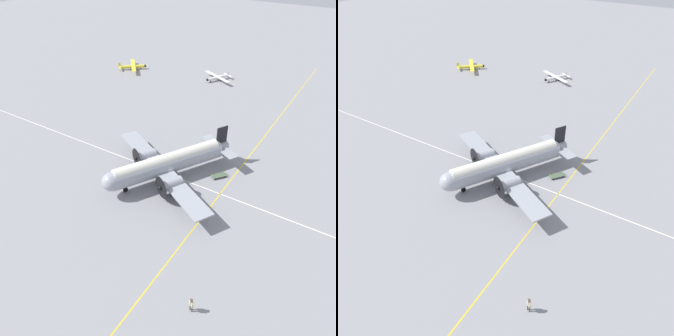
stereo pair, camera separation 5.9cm
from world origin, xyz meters
TOP-DOWN VIEW (x-y plane):
  - ground_plane at (0.00, 0.00)m, footprint 300.00×300.00m
  - apron_line_eastwest at (0.00, -8.00)m, footprint 120.00×0.16m
  - apron_line_northsouth at (0.71, 0.00)m, footprint 0.16×120.00m
  - airliner_main at (-0.38, 0.21)m, footprint 19.02×21.06m
  - crew_foreground at (-16.31, -12.85)m, footprint 0.37×0.57m
  - suitcase_near_door at (3.99, -5.36)m, footprint 0.39×0.14m
  - baggage_cart at (4.10, -6.18)m, footprint 2.35×2.15m
  - light_aircraft_distant at (38.66, 10.42)m, footprint 6.47×8.23m
  - light_aircraft_taxiing at (34.09, 32.28)m, footprint 8.03×7.35m

SIDE VIEW (x-z plane):
  - ground_plane at x=0.00m, z-range 0.00..0.00m
  - apron_line_eastwest at x=0.00m, z-range 0.00..0.01m
  - apron_line_northsouth at x=0.71m, z-range 0.00..0.01m
  - suitcase_near_door at x=3.99m, z-range -0.02..0.45m
  - baggage_cart at x=4.10m, z-range 0.00..0.56m
  - light_aircraft_distant at x=38.66m, z-range -0.11..1.64m
  - light_aircraft_taxiing at x=34.09m, z-range -0.14..1.74m
  - crew_foreground at x=-16.31m, z-range 0.22..1.97m
  - airliner_main at x=-0.38m, z-range -0.40..5.56m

